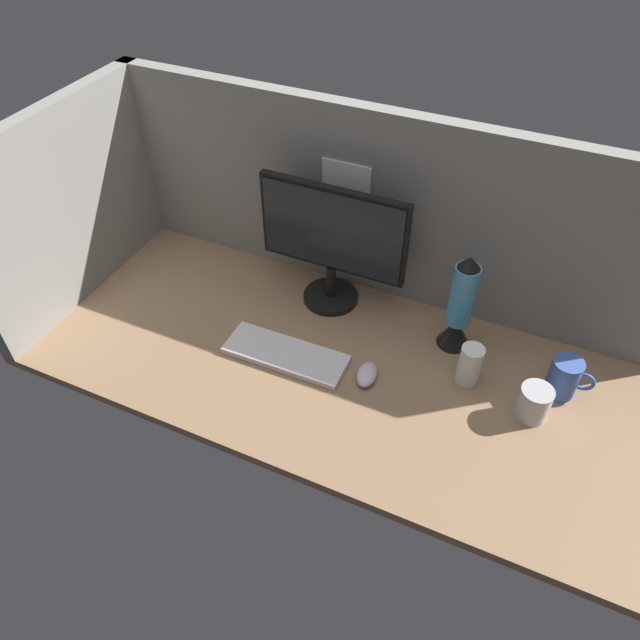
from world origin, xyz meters
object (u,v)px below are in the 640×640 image
object	(u,v)px
monitor	(332,240)
mug_steel	(534,403)
keyboard	(286,354)
mouse	(367,374)
lava_lamp	(460,309)
mug_ceramic_blue	(564,377)
mug_ceramic_white	(470,365)

from	to	relation	value
monitor	mug_steel	size ratio (longest dim) A/B	4.61
monitor	keyboard	xyz separation A→B (cm)	(-1.65, -30.20, -22.31)
monitor	mouse	size ratio (longest dim) A/B	4.90
monitor	mouse	bearing A→B (deg)	-50.34
mug_steel	lava_lamp	world-z (taller)	lava_lamp
mug_steel	mouse	bearing A→B (deg)	-172.24
mug_ceramic_blue	mug_steel	xyz separation A→B (cm)	(-6.04, -11.50, -1.08)
keyboard	lava_lamp	distance (cm)	52.71
mouse	mug_ceramic_blue	size ratio (longest dim) A/B	0.77
keyboard	mug_ceramic_blue	distance (cm)	78.88
keyboard	mouse	world-z (taller)	mouse
monitor	mug_ceramic_white	distance (cm)	55.13
keyboard	mug_ceramic_white	xyz separation A→B (cm)	(51.33, 13.27, 5.45)
keyboard	mouse	distance (cm)	25.12
mouse	mug_steel	xyz separation A→B (cm)	(45.14, 6.15, 3.40)
mouse	mug_ceramic_white	world-z (taller)	mug_ceramic_white
mug_steel	keyboard	bearing A→B (deg)	-173.37
mug_ceramic_blue	lava_lamp	distance (cm)	33.96
mug_ceramic_blue	keyboard	bearing A→B (deg)	-165.53
keyboard	mug_ceramic_white	bearing A→B (deg)	13.71
mouse	mug_ceramic_white	xyz separation A→B (cm)	(26.30, 11.26, 4.75)
keyboard	mug_steel	distance (cm)	70.76
mouse	mug_ceramic_white	distance (cm)	29.00
monitor	lava_lamp	distance (cm)	43.39
mug_steel	lava_lamp	distance (cm)	33.21
lava_lamp	mug_ceramic_blue	bearing A→B (deg)	-11.77
keyboard	monitor	bearing A→B (deg)	86.08
monitor	mug_ceramic_blue	bearing A→B (deg)	-8.05
mug_ceramic_blue	lava_lamp	world-z (taller)	lava_lamp
monitor	mug_ceramic_blue	distance (cm)	77.22
mouse	lava_lamp	distance (cm)	33.06
mug_ceramic_blue	mug_steel	distance (cm)	13.04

